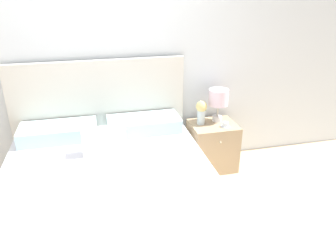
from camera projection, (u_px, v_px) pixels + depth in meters
The scene contains 7 objects.
ground_plane at pixel (106, 168), 3.75m from camera, with size 12.00×12.00×0.00m, color #CCB28E.
wall_back at pixel (95, 53), 3.28m from camera, with size 8.00×0.06×2.60m.
bed at pixel (110, 196), 2.76m from camera, with size 1.78×2.11×1.25m.
nightstand at pixel (212, 146), 3.68m from camera, with size 0.50×0.45×0.53m.
table_lamp at pixel (218, 99), 3.55m from camera, with size 0.22×0.22×0.37m.
flower_vase at pixel (201, 111), 3.53m from camera, with size 0.12×0.12×0.26m.
teacup at pixel (225, 125), 3.50m from camera, with size 0.10×0.10×0.05m.
Camera 1 is at (-0.06, -3.31, 1.96)m, focal length 35.00 mm.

